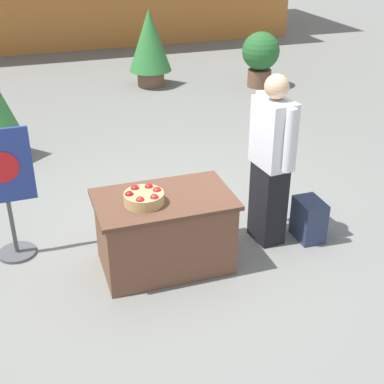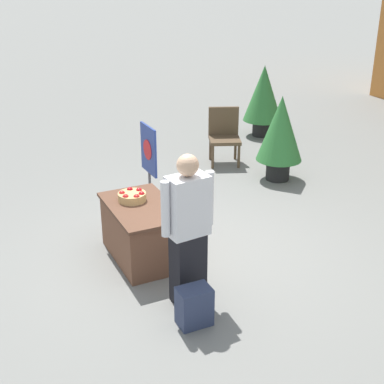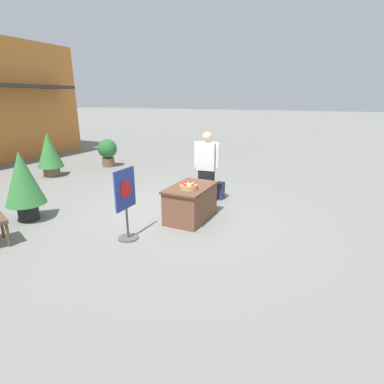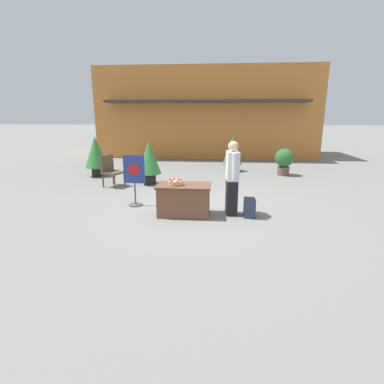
{
  "view_description": "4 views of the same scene",
  "coord_description": "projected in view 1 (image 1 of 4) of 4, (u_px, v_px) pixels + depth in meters",
  "views": [
    {
      "loc": [
        -1.28,
        -4.55,
        2.95
      ],
      "look_at": [
        0.17,
        -0.19,
        0.52
      ],
      "focal_mm": 50.0,
      "sensor_mm": 36.0,
      "label": 1
    },
    {
      "loc": [
        5.34,
        -2.52,
        3.4
      ],
      "look_at": [
        0.08,
        -0.01,
        0.9
      ],
      "focal_mm": 50.0,
      "sensor_mm": 36.0,
      "label": 2
    },
    {
      "loc": [
        -5.45,
        -3.09,
        2.42
      ],
      "look_at": [
        0.02,
        -0.47,
        0.51
      ],
      "focal_mm": 28.0,
      "sensor_mm": 36.0,
      "label": 3
    },
    {
      "loc": [
        0.57,
        -7.11,
        2.26
      ],
      "look_at": [
        -0.05,
        -0.3,
        0.48
      ],
      "focal_mm": 28.0,
      "sensor_mm": 36.0,
      "label": 4
    }
  ],
  "objects": [
    {
      "name": "display_table",
      "position": [
        165.0,
        231.0,
        4.87
      ],
      "size": [
        1.23,
        0.76,
        0.71
      ],
      "color": "brown",
      "rests_on": "ground_plane"
    },
    {
      "name": "apple_basket",
      "position": [
        144.0,
        197.0,
        4.58
      ],
      "size": [
        0.35,
        0.35,
        0.13
      ],
      "color": "tan",
      "rests_on": "display_table"
    },
    {
      "name": "person_visitor",
      "position": [
        271.0,
        161.0,
        5.03
      ],
      "size": [
        0.3,
        0.61,
        1.69
      ],
      "rotation": [
        0.0,
        0.0,
        -3.04
      ],
      "color": "black",
      "rests_on": "ground_plane"
    },
    {
      "name": "poster_board",
      "position": [
        6.0,
        191.0,
        4.86
      ],
      "size": [
        0.53,
        0.36,
        1.29
      ],
      "rotation": [
        0.0,
        0.0,
        -1.56
      ],
      "color": "#4C4C51",
      "rests_on": "ground_plane"
    },
    {
      "name": "potted_plant_near_left",
      "position": [
        150.0,
        44.0,
        9.77
      ],
      "size": [
        0.79,
        0.79,
        1.4
      ],
      "color": "brown",
      "rests_on": "ground_plane"
    },
    {
      "name": "potted_plant_near_right",
      "position": [
        261.0,
        55.0,
        9.82
      ],
      "size": [
        0.69,
        0.69,
        1.01
      ],
      "color": "brown",
      "rests_on": "ground_plane"
    },
    {
      "name": "backpack",
      "position": [
        309.0,
        219.0,
        5.35
      ],
      "size": [
        0.24,
        0.34,
        0.42
      ],
      "color": "#2D3856",
      "rests_on": "ground_plane"
    },
    {
      "name": "ground_plane",
      "position": [
        171.0,
        231.0,
        5.55
      ],
      "size": [
        120.0,
        120.0,
        0.0
      ],
      "primitive_type": "plane",
      "color": "slate"
    }
  ]
}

